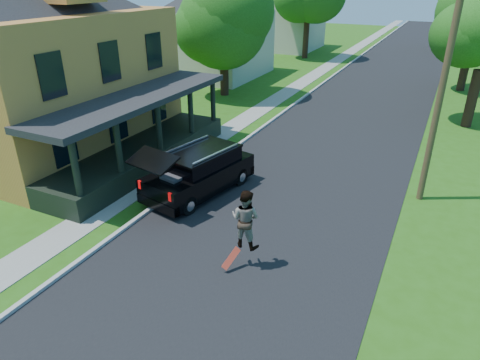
% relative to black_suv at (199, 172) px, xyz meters
% --- Properties ---
extents(ground, '(140.00, 140.00, 0.00)m').
position_rel_black_suv_xyz_m(ground, '(3.20, -4.83, -0.88)').
color(ground, '#2A5911').
rests_on(ground, ground).
extents(street, '(8.00, 120.00, 0.02)m').
position_rel_black_suv_xyz_m(street, '(3.20, 15.17, -0.88)').
color(street, black).
rests_on(street, ground).
extents(curb, '(0.15, 120.00, 0.12)m').
position_rel_black_suv_xyz_m(curb, '(-0.85, 15.17, -0.88)').
color(curb, '#A4A49F').
rests_on(curb, ground).
extents(sidewalk, '(1.30, 120.00, 0.03)m').
position_rel_black_suv_xyz_m(sidewalk, '(-2.40, 15.17, -0.88)').
color(sidewalk, gray).
rests_on(sidewalk, ground).
extents(front_walk, '(6.50, 1.20, 0.03)m').
position_rel_black_suv_xyz_m(front_walk, '(-6.30, 1.17, -0.88)').
color(front_walk, gray).
rests_on(front_walk, ground).
extents(main_house, '(15.56, 15.56, 10.10)m').
position_rel_black_suv_xyz_m(main_house, '(-9.60, 1.16, 4.05)').
color(main_house, '#D1843D').
rests_on(main_house, ground).
extents(neighbor_house_mid, '(12.78, 12.78, 8.30)m').
position_rel_black_suv_xyz_m(neighbor_house_mid, '(-10.30, 19.17, 3.32)').
color(neighbor_house_mid, beige).
rests_on(neighbor_house_mid, ground).
extents(neighbor_house_far, '(12.78, 12.78, 8.30)m').
position_rel_black_suv_xyz_m(neighbor_house_far, '(-10.30, 35.17, 3.32)').
color(neighbor_house_far, beige).
rests_on(neighbor_house_far, ground).
extents(black_suv, '(2.76, 5.17, 2.29)m').
position_rel_black_suv_xyz_m(black_suv, '(0.00, 0.00, 0.00)').
color(black_suv, black).
rests_on(black_suv, ground).
extents(skateboarder, '(0.87, 0.69, 1.74)m').
position_rel_black_suv_xyz_m(skateboarder, '(3.53, -3.33, 0.65)').
color(skateboarder, black).
rests_on(skateboarder, ground).
extents(skateboard, '(0.37, 0.57, 0.55)m').
position_rel_black_suv_xyz_m(skateboard, '(3.29, -3.75, -0.51)').
color(skateboard, '#A1210D').
rests_on(skateboard, ground).
extents(tree_left_mid, '(7.19, 6.90, 8.31)m').
position_rel_black_suv_xyz_m(tree_left_mid, '(-6.19, 13.66, 4.42)').
color(tree_left_mid, black).
rests_on(tree_left_mid, ground).
extents(tree_right_mid, '(6.74, 6.46, 8.19)m').
position_rel_black_suv_xyz_m(tree_right_mid, '(8.65, 22.34, 4.44)').
color(tree_right_mid, black).
rests_on(tree_right_mid, ground).
extents(utility_pole_near, '(1.42, 0.37, 7.79)m').
position_rel_black_suv_xyz_m(utility_pole_near, '(7.70, 3.21, 3.15)').
color(utility_pole_near, '#4C3C23').
rests_on(utility_pole_near, ground).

